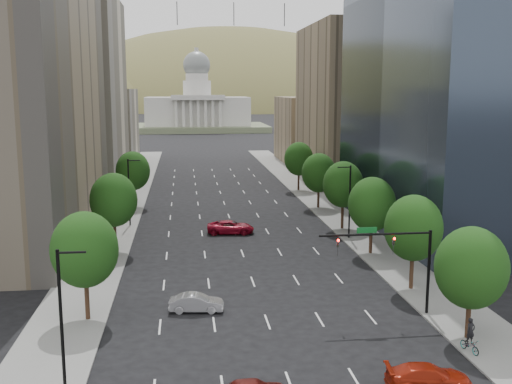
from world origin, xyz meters
name	(u,v)px	position (x,y,z in m)	size (l,w,h in m)	color
sidewalk_left	(110,235)	(-15.50, 60.00, 0.07)	(6.00, 200.00, 0.15)	slate
sidewalk_right	(353,228)	(15.50, 60.00, 0.07)	(6.00, 200.00, 0.15)	slate
midrise_cream_left	(82,92)	(-25.00, 103.00, 17.50)	(14.00, 30.00, 35.00)	beige
filler_left	(106,126)	(-25.00, 136.00, 9.00)	(14.00, 26.00, 18.00)	beige
parking_tan_right	(346,105)	(25.00, 100.00, 15.00)	(14.00, 30.00, 30.00)	#8C7759
filler_right	(310,130)	(25.00, 133.00, 8.00)	(14.00, 26.00, 16.00)	#8C7759
tree_right_0	(471,268)	(14.00, 25.00, 5.39)	(5.20, 5.20, 8.39)	#382316
tree_right_1	(413,228)	(14.00, 36.00, 5.75)	(5.20, 5.20, 8.75)	#382316
tree_right_2	(372,204)	(14.00, 48.00, 5.60)	(5.20, 5.20, 8.61)	#382316
tree_right_3	(343,184)	(14.00, 60.00, 5.89)	(5.20, 5.20, 8.89)	#382316
tree_right_4	(319,173)	(14.00, 74.00, 5.46)	(5.20, 5.20, 8.46)	#382316
tree_right_5	(299,159)	(14.00, 90.00, 5.75)	(5.20, 5.20, 8.75)	#382316
tree_left_0	(85,250)	(-14.00, 32.00, 5.75)	(5.20, 5.20, 8.75)	#382316
tree_left_1	(114,200)	(-14.00, 52.00, 5.96)	(5.20, 5.20, 8.97)	#382316
tree_left_2	(133,171)	(-14.00, 78.00, 5.68)	(5.20, 5.20, 8.68)	#382316
streetlight_rn	(349,200)	(13.44, 55.00, 4.84)	(1.70, 0.20, 9.00)	black
streetlight_ls	(62,319)	(-13.44, 20.00, 4.84)	(1.70, 0.20, 9.00)	black
streetlight_ln	(129,190)	(-13.44, 65.00, 4.84)	(1.70, 0.20, 9.00)	black
traffic_signal	(400,254)	(10.53, 30.00, 5.17)	(9.12, 0.40, 7.38)	black
capitol	(197,111)	(0.00, 249.71, 8.58)	(60.00, 40.00, 35.20)	#596647
foothills	(224,144)	(34.67, 599.39, -37.78)	(720.00, 413.00, 263.00)	olive
car_red_near	(428,377)	(8.24, 18.31, 0.75)	(2.11, 5.20, 1.51)	#991D0B
car_silver	(196,303)	(-5.46, 32.93, 0.73)	(1.55, 4.45, 1.47)	#9E9EA3
car_red_far	(231,227)	(-0.56, 59.45, 0.82)	(2.72, 5.90, 1.64)	maroon
cyclist	(470,341)	(13.00, 22.60, 0.97)	(1.06, 1.94, 2.44)	black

